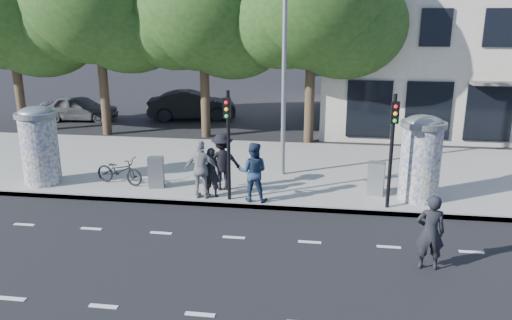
% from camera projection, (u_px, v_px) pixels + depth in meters
% --- Properties ---
extents(ground, '(120.00, 120.00, 0.00)m').
position_uv_depth(ground, '(223.00, 262.00, 11.86)').
color(ground, black).
rests_on(ground, ground).
extents(sidewalk, '(40.00, 8.00, 0.15)m').
position_uv_depth(sidewalk, '(263.00, 169.00, 18.98)').
color(sidewalk, gray).
rests_on(sidewalk, ground).
extents(curb, '(40.00, 0.10, 0.16)m').
position_uv_depth(curb, '(247.00, 206.00, 15.22)').
color(curb, slate).
rests_on(curb, ground).
extents(lane_dash_near, '(32.00, 0.12, 0.01)m').
position_uv_depth(lane_dash_near, '(200.00, 314.00, 9.77)').
color(lane_dash_near, silver).
rests_on(lane_dash_near, ground).
extents(lane_dash_far, '(32.00, 0.12, 0.01)m').
position_uv_depth(lane_dash_far, '(234.00, 237.00, 13.19)').
color(lane_dash_far, silver).
rests_on(lane_dash_far, ground).
extents(ad_column_left, '(1.36, 1.36, 2.65)m').
position_uv_depth(ad_column_left, '(39.00, 144.00, 16.71)').
color(ad_column_left, beige).
rests_on(ad_column_left, sidewalk).
extents(ad_column_right, '(1.36, 1.36, 2.65)m').
position_uv_depth(ad_column_right, '(421.00, 156.00, 15.20)').
color(ad_column_right, beige).
rests_on(ad_column_right, sidewalk).
extents(traffic_pole_near, '(0.22, 0.31, 3.40)m').
position_uv_depth(traffic_pole_near, '(228.00, 135.00, 14.94)').
color(traffic_pole_near, black).
rests_on(traffic_pole_near, sidewalk).
extents(traffic_pole_far, '(0.22, 0.31, 3.40)m').
position_uv_depth(traffic_pole_far, '(392.00, 140.00, 14.28)').
color(traffic_pole_far, black).
rests_on(traffic_pole_far, sidewalk).
extents(street_lamp, '(0.25, 0.93, 8.00)m').
position_uv_depth(street_lamp, '(284.00, 43.00, 16.75)').
color(street_lamp, slate).
rests_on(street_lamp, sidewalk).
extents(tree_far_left, '(7.20, 7.20, 9.26)m').
position_uv_depth(tree_far_left, '(8.00, 5.00, 23.84)').
color(tree_far_left, '#38281C').
rests_on(tree_far_left, ground).
extents(tree_near_left, '(6.80, 6.80, 8.97)m').
position_uv_depth(tree_near_left, '(203.00, 7.00, 22.76)').
color(tree_near_left, '#38281C').
rests_on(tree_near_left, ground).
extents(tree_center, '(7.00, 7.00, 9.30)m').
position_uv_depth(tree_center, '(312.00, 1.00, 21.63)').
color(tree_center, '#38281C').
rests_on(tree_center, ground).
extents(building, '(20.30, 15.85, 12.00)m').
position_uv_depth(building, '(507.00, 10.00, 27.60)').
color(building, '#ADA591').
rests_on(building, ground).
extents(ped_b, '(0.64, 0.49, 1.59)m').
position_uv_depth(ped_b, '(212.00, 172.00, 15.62)').
color(ped_b, black).
rests_on(ped_b, sidewalk).
extents(ped_c, '(0.92, 0.73, 1.85)m').
position_uv_depth(ped_c, '(253.00, 172.00, 15.21)').
color(ped_c, '#1F314F').
rests_on(ped_c, sidewalk).
extents(ped_d, '(1.37, 1.03, 1.88)m').
position_uv_depth(ped_d, '(222.00, 162.00, 16.23)').
color(ped_d, black).
rests_on(ped_d, sidewalk).
extents(ped_e, '(1.10, 0.65, 1.84)m').
position_uv_depth(ped_e, '(202.00, 170.00, 15.43)').
color(ped_e, gray).
rests_on(ped_e, sidewalk).
extents(man_road, '(0.66, 0.44, 1.80)m').
position_uv_depth(man_road, '(430.00, 232.00, 11.35)').
color(man_road, black).
rests_on(man_road, ground).
extents(bicycle, '(1.02, 1.88, 0.94)m').
position_uv_depth(bicycle, '(119.00, 171.00, 16.87)').
color(bicycle, black).
rests_on(bicycle, sidewalk).
extents(cabinet_left, '(0.56, 0.45, 1.04)m').
position_uv_depth(cabinet_left, '(156.00, 172.00, 16.52)').
color(cabinet_left, slate).
rests_on(cabinet_left, sidewalk).
extents(cabinet_right, '(0.58, 0.47, 1.07)m').
position_uv_depth(cabinet_right, '(376.00, 179.00, 15.83)').
color(cabinet_right, gray).
rests_on(cabinet_right, sidewalk).
extents(car_left, '(1.94, 4.27, 1.42)m').
position_uv_depth(car_left, '(80.00, 108.00, 28.07)').
color(car_left, '#4A4B50').
rests_on(car_left, ground).
extents(car_mid, '(2.74, 5.18, 1.62)m').
position_uv_depth(car_mid, '(192.00, 105.00, 28.39)').
color(car_mid, black).
rests_on(car_mid, ground).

